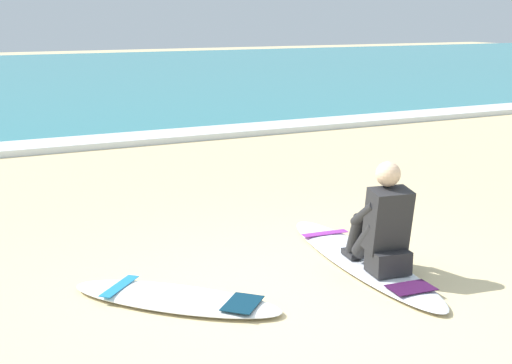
% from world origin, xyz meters
% --- Properties ---
extents(ground_plane, '(80.00, 80.00, 0.00)m').
position_xyz_m(ground_plane, '(0.00, 0.00, 0.00)').
color(ground_plane, beige).
extents(breaking_foam, '(80.00, 0.90, 0.11)m').
position_xyz_m(breaking_foam, '(0.00, 7.34, 0.06)').
color(breaking_foam, white).
rests_on(breaking_foam, ground).
extents(surfboard_main, '(0.75, 2.57, 0.08)m').
position_xyz_m(surfboard_main, '(0.92, 0.44, 0.04)').
color(surfboard_main, silver).
rests_on(surfboard_main, ground).
extents(surfer_seated, '(0.44, 0.74, 0.95)m').
position_xyz_m(surfer_seated, '(0.89, 0.11, 0.44)').
color(surfer_seated, '#232326').
rests_on(surfer_seated, surfboard_main).
extents(surfboard_spare_near, '(1.60, 1.62, 0.08)m').
position_xyz_m(surfboard_spare_near, '(-0.89, 0.37, 0.04)').
color(surfboard_spare_near, white).
rests_on(surfboard_spare_near, ground).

